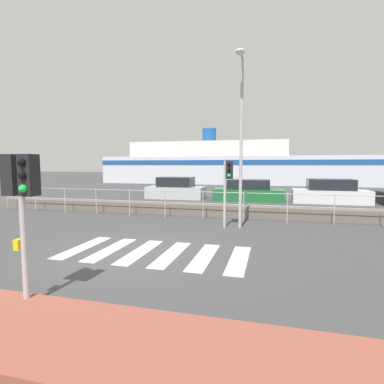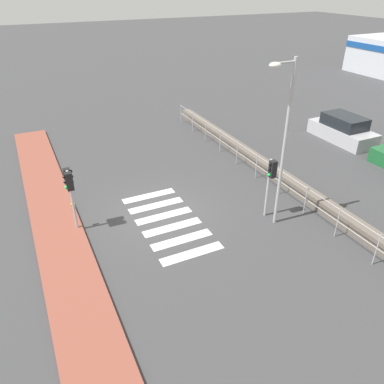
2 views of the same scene
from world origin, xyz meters
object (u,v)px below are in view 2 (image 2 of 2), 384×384
object	(u,v)px
traffic_light_far	(271,176)
parked_car_silver	(343,130)
traffic_light_near	(70,185)
streetlamp	(282,130)

from	to	relation	value
traffic_light_far	parked_car_silver	xyz separation A→B (m)	(-4.96, 9.01, -1.22)
traffic_light_near	traffic_light_far	xyz separation A→B (m)	(2.42, 7.15, -0.13)
traffic_light_far	parked_car_silver	size ratio (longest dim) A/B	0.63
traffic_light_near	streetlamp	size ratio (longest dim) A/B	0.40
traffic_light_near	parked_car_silver	distance (m)	16.42
traffic_light_far	streetlamp	size ratio (longest dim) A/B	0.40
traffic_light_near	traffic_light_far	world-z (taller)	traffic_light_near
traffic_light_near	parked_car_silver	world-z (taller)	traffic_light_near
traffic_light_near	traffic_light_far	distance (m)	7.55
streetlamp	parked_car_silver	xyz separation A→B (m)	(-5.43, 9.12, -3.27)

